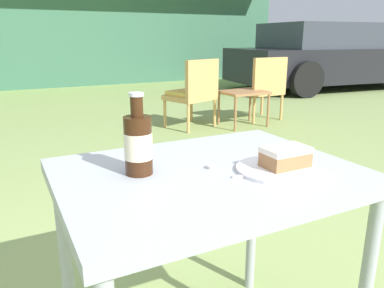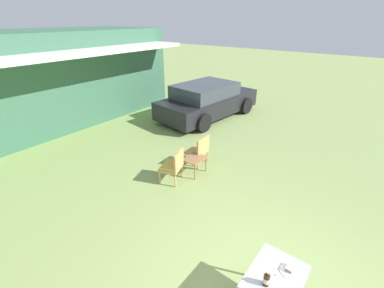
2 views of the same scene
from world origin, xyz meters
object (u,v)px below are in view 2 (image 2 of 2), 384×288
(parked_car, at_px, (207,101))
(cake_on_plate, at_px, (289,269))
(wicker_chair_cushioned, at_px, (173,165))
(cola_bottle_near, at_px, (266,280))
(garden_side_table, at_px, (195,160))
(patio_table, at_px, (275,280))
(wicker_chair_plain, at_px, (199,149))

(parked_car, xyz_separation_m, cake_on_plate, (-5.65, -5.15, 0.07))
(wicker_chair_cushioned, distance_m, cola_bottle_near, 3.52)
(cola_bottle_near, bearing_deg, parked_car, 39.62)
(wicker_chair_cushioned, relative_size, garden_side_table, 1.56)
(patio_table, height_order, cola_bottle_near, cola_bottle_near)
(cake_on_plate, distance_m, cola_bottle_near, 0.41)
(wicker_chair_cushioned, xyz_separation_m, cola_bottle_near, (-1.75, -3.03, 0.35))
(wicker_chair_plain, height_order, cola_bottle_near, cola_bottle_near)
(parked_car, height_order, patio_table, parked_car)
(wicker_chair_plain, relative_size, cake_on_plate, 3.59)
(wicker_chair_plain, relative_size, patio_table, 0.98)
(wicker_chair_cushioned, xyz_separation_m, garden_side_table, (0.60, -0.19, -0.07))
(wicker_chair_plain, xyz_separation_m, cake_on_plate, (-2.39, -3.17, 0.27))
(garden_side_table, xyz_separation_m, cola_bottle_near, (-2.34, -2.84, 0.41))
(wicker_chair_cushioned, bearing_deg, wicker_chair_plain, 159.48)
(wicker_chair_plain, bearing_deg, parked_car, -151.29)
(patio_table, xyz_separation_m, cola_bottle_near, (-0.19, 0.06, 0.17))
(parked_car, height_order, cake_on_plate, parked_car)
(wicker_chair_cushioned, bearing_deg, garden_side_table, 143.13)
(patio_table, bearing_deg, cola_bottle_near, 162.95)
(wicker_chair_plain, bearing_deg, garden_side_table, 18.94)
(garden_side_table, relative_size, cake_on_plate, 2.30)
(parked_car, distance_m, cola_bottle_near, 7.82)
(wicker_chair_cushioned, xyz_separation_m, wicker_chair_plain, (1.02, -0.02, 0.01))
(patio_table, relative_size, cola_bottle_near, 3.71)
(garden_side_table, bearing_deg, patio_table, -126.62)
(wicker_chair_plain, bearing_deg, cola_bottle_near, 44.88)
(wicker_chair_plain, bearing_deg, wicker_chair_cushioned, -3.91)
(wicker_chair_plain, relative_size, cola_bottle_near, 3.64)
(parked_car, xyz_separation_m, garden_side_table, (-3.68, -2.14, -0.27))
(cola_bottle_near, bearing_deg, wicker_chair_cushioned, 60.06)
(wicker_chair_plain, bearing_deg, patio_table, 47.41)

